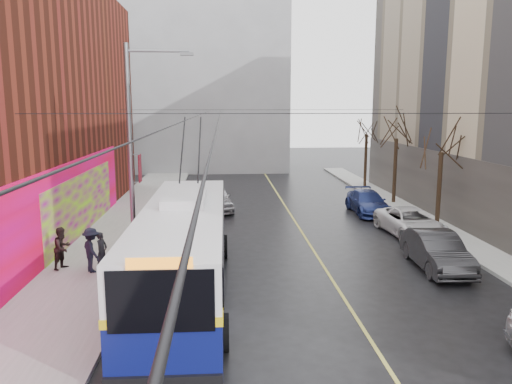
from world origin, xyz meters
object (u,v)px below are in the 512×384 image
Objects in this scene: trolleybus at (184,248)px; pedestrian_c at (91,250)px; tree_far at (367,125)px; tree_mid at (397,127)px; parked_car_b at (437,251)px; pedestrian_a at (102,251)px; parked_car_c at (411,222)px; streetlight_pole at (134,152)px; pedestrian_b at (62,248)px; tree_near at (442,138)px; following_car at (215,198)px; parked_car_d at (368,202)px.

trolleybus reaches higher than pedestrian_c.
tree_mid is at bearing -90.00° from tree_far.
parked_car_b is 2.98× the size of pedestrian_a.
parked_car_c is at bearing -105.18° from pedestrian_c.
streetlight_pole is 4.88m from pedestrian_b.
tree_near is at bearing -48.92° from pedestrian_a.
streetlight_pole reaches higher than pedestrian_b.
following_car is at bearing 129.15° from parked_car_b.
tree_mid reaches higher than following_car.
streetlight_pole reaches higher than following_car.
parked_car_b is 15.21m from pedestrian_b.
tree_near is 14.12m from following_car.
pedestrian_c is (1.27, -0.47, 0.03)m from pedestrian_b.
tree_mid is 4.28× the size of pedestrian_a.
pedestrian_b is at bearing 99.28° from pedestrian_a.
tree_far is 0.50× the size of trolleybus.
pedestrian_b is (-18.15, -13.04, -4.25)m from tree_mid.
tree_mid reaches higher than pedestrian_a.
streetlight_pole is 1.41× the size of tree_near.
trolleybus is 2.80× the size of parked_car_b.
parked_car_d is at bearing -32.87° from pedestrian_a.
tree_mid is 1.41× the size of following_car.
following_car reaches higher than parked_car_d.
pedestrian_c is at bearing -141.33° from tree_mid.
streetlight_pole is 5.05× the size of pedestrian_c.
following_car is (-12.21, -8.26, -4.34)m from tree_far.
parked_car_c is 2.82× the size of pedestrian_c.
streetlight_pole is at bearing -55.85° from pedestrian_a.
trolleybus is at bearing -103.24° from following_car.
streetlight_pole is 25.09m from tree_far.
trolleybus reaches higher than pedestrian_b.
parked_car_b is 0.98× the size of following_car.
tree_far is at bearing -73.87° from pedestrian_c.
tree_far is 21.33m from parked_car_b.
pedestrian_a is (-16.52, -6.35, -4.04)m from tree_near.
tree_far is 16.08m from parked_car_c.
pedestrian_a is 0.41m from pedestrian_c.
following_car is at bearing -174.09° from tree_mid.
tree_near is 8.41m from parked_car_b.
tree_mid is at bearing 50.77° from trolleybus.
following_car is at bearing 75.98° from streetlight_pole.
parked_car_c is 1.06× the size of following_car.
parked_car_d is at bearing -132.82° from tree_mid.
streetlight_pole is 12.87m from parked_car_b.
parked_car_b reaches higher than parked_car_d.
pedestrian_a is (-14.52, -5.03, 0.23)m from parked_car_c.
trolleybus is 5.84m from pedestrian_b.
parked_car_c is 15.37m from pedestrian_a.
parked_car_c is at bearing 34.47° from trolleybus.
tree_near is 0.97× the size of tree_far.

